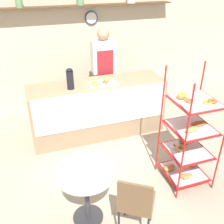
{
  "coord_description": "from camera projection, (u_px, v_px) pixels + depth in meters",
  "views": [
    {
      "loc": [
        -1.1,
        -2.77,
        2.72
      ],
      "look_at": [
        0.0,
        0.42,
        0.85
      ],
      "focal_mm": 42.0,
      "sensor_mm": 36.0,
      "label": 1
    }
  ],
  "objects": [
    {
      "name": "pastry_rack",
      "position": [
        188.0,
        140.0,
        3.52
      ],
      "size": [
        0.59,
        0.62,
        1.66
      ],
      "color": "#A51919",
      "rests_on": "ground_plane"
    },
    {
      "name": "coffee_carafe",
      "position": [
        70.0,
        79.0,
        4.15
      ],
      "size": [
        0.11,
        0.11,
        0.35
      ],
      "color": "black",
      "rests_on": "display_counter"
    },
    {
      "name": "cafe_chair",
      "position": [
        136.0,
        202.0,
        2.79
      ],
      "size": [
        0.53,
        0.53,
        0.87
      ],
      "rotation": [
        0.0,
        0.0,
        8.83
      ],
      "color": "black",
      "rests_on": "ground_plane"
    },
    {
      "name": "person_worker",
      "position": [
        104.0,
        71.0,
        4.94
      ],
      "size": [
        0.44,
        0.23,
        1.8
      ],
      "color": "#282833",
      "rests_on": "ground_plane"
    },
    {
      "name": "back_wall",
      "position": [
        80.0,
        44.0,
        5.3
      ],
      "size": [
        10.0,
        0.3,
        2.7
      ],
      "color": "beige",
      "rests_on": "ground_plane"
    },
    {
      "name": "display_counter",
      "position": [
        98.0,
        109.0,
        4.67
      ],
      "size": [
        2.35,
        0.66,
        1.0
      ],
      "color": "#937A5B",
      "rests_on": "ground_plane"
    },
    {
      "name": "ground_plane",
      "position": [
        121.0,
        174.0,
        3.92
      ],
      "size": [
        14.0,
        14.0,
        0.0
      ],
      "primitive_type": "plane",
      "color": "gray"
    },
    {
      "name": "cafe_table",
      "position": [
        86.0,
        184.0,
        2.98
      ],
      "size": [
        0.68,
        0.68,
        0.74
      ],
      "color": "#262628",
      "rests_on": "ground_plane"
    },
    {
      "name": "donut_tray_counter",
      "position": [
        103.0,
        82.0,
        4.42
      ],
      "size": [
        0.46,
        0.29,
        0.05
      ],
      "color": "white",
      "rests_on": "display_counter"
    }
  ]
}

